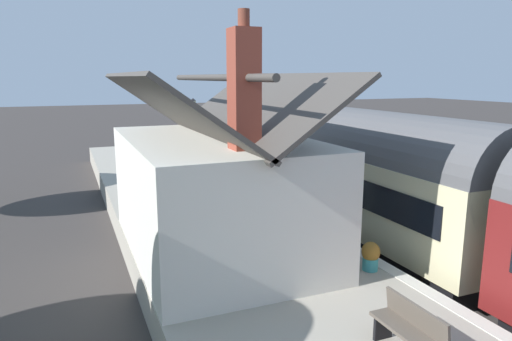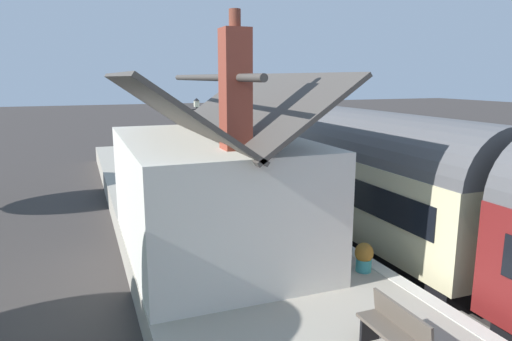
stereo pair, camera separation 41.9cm
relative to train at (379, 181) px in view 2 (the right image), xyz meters
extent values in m
plane|color=#383330|center=(3.60, 0.90, -2.22)|extent=(160.00, 160.00, 0.00)
cube|color=#A39B8C|center=(3.60, 4.72, -1.77)|extent=(32.00, 5.64, 0.90)
cube|color=beige|center=(3.60, 2.08, -1.31)|extent=(32.00, 0.36, 0.02)
cube|color=gray|center=(3.60, -0.72, -2.15)|extent=(52.00, 0.08, 0.14)
cube|color=gray|center=(3.60, 0.72, -2.15)|extent=(52.00, 0.08, 0.14)
cube|color=black|center=(8.73, 0.00, -1.87)|extent=(8.27, 2.29, 0.70)
cube|color=#1E4C2D|center=(8.73, 0.00, -0.37)|extent=(8.99, 2.70, 2.30)
cylinder|color=#515154|center=(8.73, 0.00, 0.78)|extent=(8.99, 2.65, 2.65)
cube|color=black|center=(8.73, 1.36, -0.08)|extent=(7.64, 0.03, 0.80)
cylinder|color=black|center=(11.42, 0.00, -1.87)|extent=(0.70, 2.16, 0.70)
cylinder|color=black|center=(6.03, 0.00, -1.87)|extent=(0.70, 2.16, 0.70)
cube|color=black|center=(13.24, 0.00, 0.04)|extent=(0.04, 2.16, 0.90)
cylinder|color=#F2EDCC|center=(13.26, 0.00, -0.94)|extent=(0.06, 0.24, 0.24)
cube|color=red|center=(13.30, 0.00, -1.40)|extent=(0.16, 2.56, 0.24)
cube|color=black|center=(-0.39, 0.00, -1.87)|extent=(7.60, 2.29, 0.70)
cube|color=beige|center=(-0.39, 0.00, -0.37)|extent=(8.26, 2.70, 2.30)
cylinder|color=#515154|center=(-0.39, 0.00, 0.78)|extent=(8.26, 2.65, 2.65)
cube|color=black|center=(-0.39, 1.36, -0.08)|extent=(7.02, 0.03, 0.80)
cylinder|color=black|center=(2.08, 0.00, -1.87)|extent=(0.70, 2.16, 0.70)
cylinder|color=black|center=(-2.87, 0.00, -1.87)|extent=(0.70, 2.16, 0.70)
cube|color=silver|center=(-0.21, 5.39, 0.15)|extent=(6.81, 4.23, 2.93)
cube|color=#47423D|center=(-0.21, 4.34, 2.35)|extent=(7.31, 2.38, 1.71)
cube|color=#47423D|center=(-0.21, 6.45, 2.35)|extent=(7.31, 2.38, 1.71)
cylinder|color=#47423D|center=(-0.21, 5.39, 3.09)|extent=(7.31, 0.16, 0.16)
cube|color=brown|center=(-2.30, 5.39, 2.85)|extent=(0.56, 0.56, 2.47)
cylinder|color=brown|center=(-2.30, 5.39, 4.26)|extent=(0.24, 0.24, 0.36)
cube|color=slate|center=(-1.50, 3.26, -0.27)|extent=(0.90, 0.06, 2.10)
cube|color=slate|center=(-2.90, 3.26, 0.38)|extent=(0.80, 0.05, 1.10)
cube|color=slate|center=(-0.10, 3.26, 0.38)|extent=(0.80, 0.05, 1.10)
cube|color=brown|center=(10.09, 4.05, -0.87)|extent=(1.41, 0.43, 0.06)
cube|color=brown|center=(10.10, 3.87, -0.64)|extent=(1.40, 0.13, 0.40)
cube|color=black|center=(9.53, 4.03, -1.10)|extent=(0.07, 0.36, 0.44)
cube|color=black|center=(10.65, 4.06, -1.10)|extent=(0.07, 0.36, 0.44)
cube|color=brown|center=(6.23, 3.94, -0.87)|extent=(1.42, 0.47, 0.06)
cube|color=brown|center=(6.24, 3.76, -0.64)|extent=(1.40, 0.17, 0.40)
cube|color=black|center=(5.67, 3.91, -1.10)|extent=(0.08, 0.36, 0.44)
cube|color=black|center=(6.79, 3.97, -1.10)|extent=(0.08, 0.36, 0.44)
cube|color=brown|center=(14.20, 3.87, -0.87)|extent=(1.40, 0.40, 0.06)
cube|color=brown|center=(14.20, 3.69, -0.64)|extent=(1.40, 0.11, 0.40)
cube|color=black|center=(13.64, 3.86, -1.10)|extent=(0.06, 0.36, 0.44)
cube|color=black|center=(14.76, 3.87, -1.10)|extent=(0.06, 0.36, 0.44)
cube|color=brown|center=(-6.03, 4.08, -0.87)|extent=(1.40, 0.41, 0.06)
cube|color=brown|center=(-6.03, 3.90, -0.64)|extent=(1.40, 0.11, 0.40)
cube|color=black|center=(-5.47, 4.08, -1.10)|extent=(0.06, 0.36, 0.44)
cylinder|color=teal|center=(-3.00, 2.53, -1.17)|extent=(0.36, 0.36, 0.30)
ellipsoid|color=olive|center=(-3.00, 2.53, -0.87)|extent=(0.43, 0.43, 0.47)
cube|color=#9E5138|center=(4.75, 5.99, -1.13)|extent=(0.83, 0.32, 0.37)
ellipsoid|color=#3D8438|center=(4.75, 5.99, -0.84)|extent=(0.74, 0.29, 0.29)
cube|color=#9E5138|center=(6.33, 6.25, -1.14)|extent=(0.75, 0.32, 0.35)
ellipsoid|color=#3D8438|center=(6.33, 6.25, -0.85)|extent=(0.68, 0.29, 0.29)
cylinder|color=black|center=(11.66, 2.78, 0.16)|extent=(0.10, 0.10, 2.95)
cylinder|color=black|center=(11.66, 2.78, 1.48)|extent=(0.05, 0.50, 0.05)
cube|color=beige|center=(11.66, 2.78, 1.77)|extent=(0.24, 0.24, 0.32)
cone|color=black|center=(11.66, 2.78, 1.99)|extent=(0.32, 0.32, 0.14)
cylinder|color=black|center=(-0.73, 2.58, -0.77)|extent=(0.06, 0.06, 1.10)
cylinder|color=black|center=(-0.13, 2.58, -0.77)|extent=(0.06, 0.06, 1.10)
cube|color=maroon|center=(-0.43, 2.58, 0.00)|extent=(0.90, 0.06, 0.44)
cube|color=black|center=(-0.43, 2.58, 0.00)|extent=(0.96, 0.03, 0.50)
camera|label=1|loc=(-11.27, 8.86, 3.11)|focal=32.29mm
camera|label=2|loc=(-11.43, 8.47, 3.11)|focal=32.29mm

